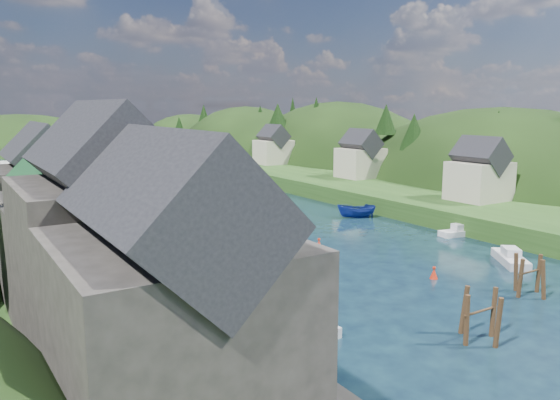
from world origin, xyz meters
TOP-DOWN VIEW (x-y plane):
  - ground at (0.00, 50.00)m, footprint 600.00×600.00m
  - hillside_right at (45.00, 75.00)m, footprint 36.00×245.56m
  - far_hills at (1.22, 174.01)m, footprint 103.00×68.00m
  - hill_trees at (-0.16, 64.85)m, footprint 91.76×150.35m
  - quay_left at (-24.00, 20.00)m, footprint 12.00×110.00m
  - quayside_buildings at (-26.00, 6.39)m, footprint 8.00×35.84m
  - boat_sheds at (-26.00, 39.00)m, footprint 7.00×21.00m
  - terrace_right at (25.00, 40.00)m, footprint 16.00×120.00m
  - right_bank_cottages at (28.00, 48.33)m, footprint 9.00×59.24m
  - piling_cluster_near at (-4.79, -3.16)m, footprint 3.07×2.88m
  - piling_cluster_far at (5.53, 0.28)m, footprint 2.82×2.67m
  - channel_buoy_near at (2.40, 7.07)m, footprint 0.70×0.70m
  - channel_buoy_far at (0.05, 20.49)m, footprint 0.70×0.70m
  - moored_boats at (-0.86, 31.32)m, footprint 37.74×76.03m

SIDE VIEW (x-z plane):
  - far_hills at x=1.22m, z-range -32.80..11.20m
  - hillside_right at x=45.00m, z-range -31.41..16.59m
  - ground at x=0.00m, z-range 0.00..0.00m
  - channel_buoy_near at x=2.40m, z-range -0.07..1.03m
  - channel_buoy_far at x=0.05m, z-range -0.07..1.03m
  - moored_boats at x=-0.86m, z-range -0.51..1.48m
  - quay_left at x=-24.00m, z-range 0.00..2.00m
  - terrace_right at x=25.00m, z-range 0.00..2.40m
  - piling_cluster_far at x=5.53m, z-range -0.57..3.14m
  - piling_cluster_near at x=-4.79m, z-range -0.57..3.27m
  - boat_sheds at x=-26.00m, z-range 1.52..9.02m
  - right_bank_cottages at x=28.00m, z-range 1.64..10.05m
  - quayside_buildings at x=-26.00m, z-range 0.64..13.54m
  - hill_trees at x=-0.16m, z-range 4.93..17.41m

